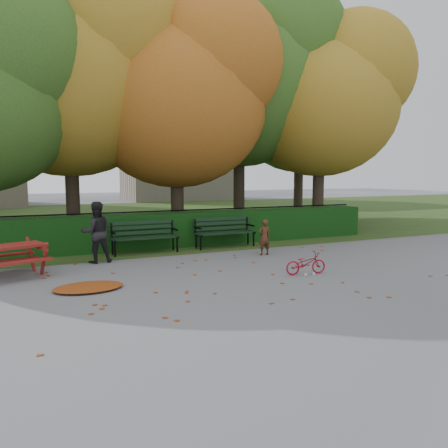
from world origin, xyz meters
name	(u,v)px	position (x,y,z in m)	size (l,w,h in m)	color
ground	(250,277)	(0.00, 0.00, 0.00)	(90.00, 90.00, 0.00)	slate
grass_strip	(118,217)	(0.00, 14.00, 0.01)	(90.00, 90.00, 0.00)	#243B14
building_right	(179,129)	(8.00, 28.00, 6.00)	(9.00, 6.00, 12.00)	#B3A18E
hedge	(180,229)	(0.00, 4.50, 0.50)	(13.00, 0.90, 1.00)	black
iron_fence	(172,225)	(0.00, 5.30, 0.54)	(14.00, 0.04, 1.02)	black
tree_b	(81,70)	(-2.44, 6.75, 5.40)	(6.72, 6.40, 8.79)	#33271D
tree_c	(188,93)	(0.83, 5.96, 4.82)	(6.30, 6.00, 8.00)	#33271D
tree_d	(252,73)	(3.88, 7.23, 5.98)	(7.14, 6.80, 9.58)	#33271D
tree_e	(331,96)	(6.52, 5.77, 5.08)	(6.09, 5.80, 8.16)	#33271D
tree_g	(309,107)	(8.33, 9.76, 5.37)	(6.30, 6.00, 8.55)	#33271D
bench_left	(144,234)	(-1.30, 3.70, 0.52)	(1.80, 0.57, 0.88)	black
bench_right	(224,230)	(1.10, 3.70, 0.52)	(1.80, 0.57, 0.88)	black
picnic_table	(3,253)	(-4.69, 2.07, 0.53)	(1.90, 1.71, 0.77)	maroon
leaf_pile	(88,287)	(-3.22, 0.39, 0.04)	(1.28, 0.89, 0.09)	#6B2B0D
leaf_scatter	(243,274)	(0.00, 0.30, 0.01)	(9.00, 5.70, 0.01)	#6B2B0D
child	(264,237)	(1.55, 2.09, 0.48)	(0.35, 0.23, 0.96)	#452616
adult	(96,232)	(-2.69, 2.90, 0.75)	(0.73, 0.57, 1.50)	black
bicycle	(306,263)	(1.22, -0.28, 0.24)	(0.32, 0.92, 0.48)	maroon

